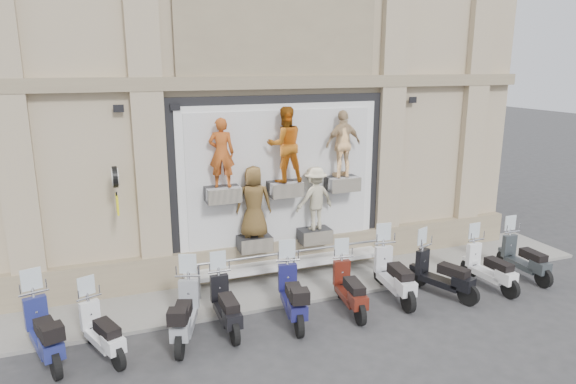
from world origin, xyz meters
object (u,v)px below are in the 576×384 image
clock_sign_bracket (116,184)px  scooter_e (293,285)px  scooter_a (43,321)px  scooter_b (101,321)px  scooter_d (226,295)px  scooter_i (490,259)px  scooter_h (443,265)px  guard_rail (294,269)px  scooter_c (184,303)px  scooter_g (395,265)px  scooter_j (525,250)px  scooter_f (350,279)px

clock_sign_bracket → scooter_e: 4.33m
scooter_a → scooter_b: size_ratio=1.13×
scooter_d → scooter_i: bearing=-2.8°
clock_sign_bracket → scooter_h: (6.95, -2.16, -2.05)m
scooter_d → guard_rail: bearing=34.8°
scooter_a → scooter_h: 8.46m
clock_sign_bracket → scooter_c: clock_sign_bracket is taller
guard_rail → scooter_d: scooter_d is taller
scooter_g → scooter_j: (3.72, -0.15, -0.07)m
scooter_a → scooter_j: bearing=-16.9°
scooter_c → scooter_j: size_ratio=1.05×
scooter_g → scooter_i: 2.48m
clock_sign_bracket → scooter_a: clock_sign_bracket is taller
scooter_b → scooter_h: bearing=-22.5°
clock_sign_bracket → scooter_a: size_ratio=0.52×
clock_sign_bracket → scooter_d: size_ratio=0.56×
scooter_g → scooter_i: bearing=-1.4°
guard_rail → scooter_g: bearing=-35.8°
guard_rail → scooter_a: bearing=-165.7°
scooter_d → scooter_g: (3.97, 0.02, 0.07)m
scooter_d → scooter_j: (7.69, -0.13, -0.00)m
scooter_b → scooter_i: bearing=-22.6°
clock_sign_bracket → scooter_d: (1.87, -1.88, -2.07)m
scooter_j → scooter_b: bearing=-178.7°
scooter_e → scooter_d: bearing=-174.7°
scooter_c → scooter_i: 7.28m
guard_rail → scooter_d: size_ratio=2.79×
scooter_g → scooter_i: scooter_g is taller
scooter_e → scooter_i: 5.03m
clock_sign_bracket → scooter_g: bearing=-17.7°
scooter_d → clock_sign_bracket: bearing=134.8°
scooter_h → scooter_i: bearing=-22.3°
guard_rail → scooter_j: 5.87m
scooter_h → scooter_i: 1.34m
clock_sign_bracket → scooter_i: (8.29, -2.19, -2.07)m
scooter_d → scooter_f: scooter_d is taller
scooter_a → scooter_j: scooter_a is taller
scooter_d → scooter_i: (6.43, -0.31, -0.00)m
clock_sign_bracket → scooter_c: (1.02, -2.00, -2.03)m
scooter_a → scooter_e: 4.77m
scooter_c → scooter_h: 5.94m
clock_sign_bracket → scooter_c: 3.03m
scooter_b → scooter_j: 10.07m
guard_rail → scooter_f: scooter_f is taller
scooter_a → scooter_h: (8.45, -0.32, -0.04)m
guard_rail → scooter_a: scooter_a is taller
scooter_h → scooter_c: bearing=157.5°
scooter_j → scooter_f: bearing=-178.4°
scooter_i → scooter_j: size_ratio=1.00×
scooter_d → scooter_f: 2.73m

